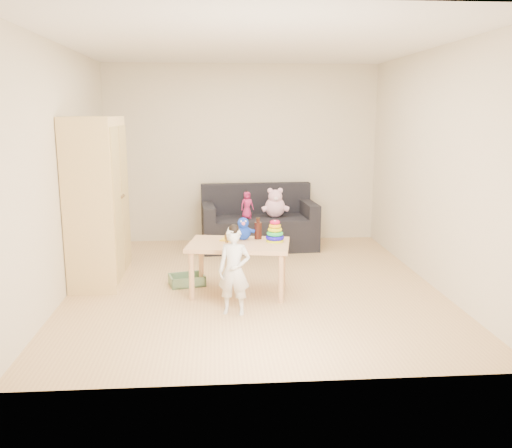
{
  "coord_description": "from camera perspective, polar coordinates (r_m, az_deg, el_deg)",
  "views": [
    {
      "loc": [
        -0.41,
        -5.81,
        1.9
      ],
      "look_at": [
        0.05,
        0.25,
        0.65
      ],
      "focal_mm": 38.0,
      "sensor_mm": 36.0,
      "label": 1
    }
  ],
  "objects": [
    {
      "name": "ring_stacker",
      "position": [
        5.77,
        2.0,
        -0.96
      ],
      "size": [
        0.2,
        0.2,
        0.23
      ],
      "color": "#D6E70C",
      "rests_on": "play_table"
    },
    {
      "name": "doll",
      "position": [
        7.54,
        -0.95,
        1.97
      ],
      "size": [
        0.22,
        0.18,
        0.37
      ],
      "primitive_type": "imported",
      "rotation": [
        0.0,
        0.0,
        0.33
      ],
      "color": "#BD2362",
      "rests_on": "sofa"
    },
    {
      "name": "sofa",
      "position": [
        7.73,
        0.32,
        -0.89
      ],
      "size": [
        1.65,
        0.9,
        0.45
      ],
      "primitive_type": "cube",
      "rotation": [
        0.0,
        0.0,
        0.06
      ],
      "color": "black",
      "rests_on": "ground"
    },
    {
      "name": "pink_bear",
      "position": [
        7.65,
        2.02,
        2.03
      ],
      "size": [
        0.34,
        0.3,
        0.35
      ],
      "primitive_type": null,
      "rotation": [
        0.0,
        0.0,
        0.14
      ],
      "color": "#FFBBD7",
      "rests_on": "sofa"
    },
    {
      "name": "wardrobe",
      "position": [
        6.33,
        -16.36,
        2.34
      ],
      "size": [
        0.52,
        1.03,
        1.86
      ],
      "primitive_type": "cube",
      "color": "#E8BF7F",
      "rests_on": "ground"
    },
    {
      "name": "toddler",
      "position": [
        5.17,
        -2.31,
        -5.06
      ],
      "size": [
        0.35,
        0.27,
        0.83
      ],
      "primitive_type": "imported",
      "rotation": [
        0.0,
        0.0,
        -0.22
      ],
      "color": "silver",
      "rests_on": "ground"
    },
    {
      "name": "storage_bin",
      "position": [
        6.17,
        -7.29,
        -5.84
      ],
      "size": [
        0.44,
        0.37,
        0.11
      ],
      "primitive_type": null,
      "rotation": [
        0.0,
        0.0,
        0.24
      ],
      "color": "#688C65",
      "rests_on": "ground"
    },
    {
      "name": "wooden_figure",
      "position": [
        5.7,
        -3.09,
        -1.44
      ],
      "size": [
        0.05,
        0.05,
        0.12
      ],
      "primitive_type": null,
      "rotation": [
        0.0,
        0.0,
        -0.14
      ],
      "color": "brown",
      "rests_on": "play_table"
    },
    {
      "name": "yellow_book",
      "position": [
        5.86,
        -2.71,
        -1.61
      ],
      "size": [
        0.24,
        0.24,
        0.01
      ],
      "primitive_type": "cube",
      "rotation": [
        0.0,
        0.0,
        -0.37
      ],
      "color": "yellow",
      "rests_on": "play_table"
    },
    {
      "name": "brown_bottle",
      "position": [
        5.88,
        0.22,
        -0.61
      ],
      "size": [
        0.08,
        0.08,
        0.24
      ],
      "color": "black",
      "rests_on": "play_table"
    },
    {
      "name": "room",
      "position": [
        5.86,
        -0.3,
        5.74
      ],
      "size": [
        4.5,
        4.5,
        4.5
      ],
      "color": "tan",
      "rests_on": "ground"
    },
    {
      "name": "blue_plush",
      "position": [
        5.84,
        -1.36,
        -0.45
      ],
      "size": [
        0.21,
        0.17,
        0.25
      ],
      "primitive_type": null,
      "rotation": [
        0.0,
        0.0,
        0.01
      ],
      "color": "#1538C0",
      "rests_on": "play_table"
    },
    {
      "name": "play_table",
      "position": [
        5.8,
        -1.8,
        -4.65
      ],
      "size": [
        1.15,
        0.83,
        0.55
      ],
      "primitive_type": "cube",
      "rotation": [
        0.0,
        0.0,
        -0.16
      ],
      "color": "tan",
      "rests_on": "ground"
    }
  ]
}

